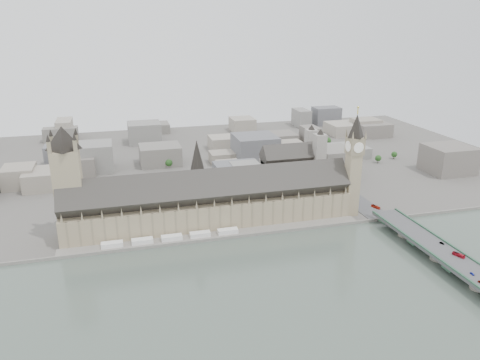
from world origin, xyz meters
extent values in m
plane|color=#595651|center=(0.00, 0.00, 0.00)|extent=(900.00, 900.00, 0.00)
plane|color=#4A584F|center=(0.00, -165.00, 0.00)|extent=(600.00, 600.00, 0.00)
cube|color=gray|center=(0.00, -15.00, 1.50)|extent=(600.00, 1.50, 3.00)
cube|color=gray|center=(0.00, -7.50, 1.00)|extent=(270.00, 15.00, 2.00)
cube|color=white|center=(-90.00, -7.00, 4.00)|extent=(18.00, 7.00, 4.00)
cube|color=white|center=(-65.00, -7.00, 4.00)|extent=(18.00, 7.00, 4.00)
cube|color=white|center=(-40.00, -7.00, 4.00)|extent=(18.00, 7.00, 4.00)
cube|color=white|center=(-15.00, -7.00, 4.00)|extent=(18.00, 7.00, 4.00)
cube|color=white|center=(10.00, -7.00, 4.00)|extent=(18.00, 7.00, 4.00)
cube|color=tan|center=(0.00, 20.00, 12.50)|extent=(265.00, 40.00, 25.00)
cube|color=#33302D|center=(0.00, 20.00, 35.08)|extent=(265.00, 40.73, 40.73)
cube|color=tan|center=(138.00, 8.00, 31.00)|extent=(12.00, 12.00, 62.00)
cube|color=gray|center=(138.00, 8.00, 70.00)|extent=(14.00, 14.00, 16.00)
cylinder|color=white|center=(145.20, 8.00, 70.00)|extent=(0.60, 10.00, 10.00)
cylinder|color=white|center=(130.80, 8.00, 70.00)|extent=(0.60, 10.00, 10.00)
cylinder|color=white|center=(138.00, 15.20, 70.00)|extent=(10.00, 0.60, 10.00)
cylinder|color=white|center=(138.00, 0.80, 70.00)|extent=(10.00, 0.60, 10.00)
cone|color=black|center=(138.00, 8.00, 89.00)|extent=(17.00, 17.00, 22.00)
cylinder|color=yellow|center=(138.00, 8.00, 103.00)|extent=(1.00, 1.00, 6.00)
sphere|color=yellow|center=(138.00, 8.00, 106.50)|extent=(2.00, 2.00, 2.00)
cone|color=gray|center=(144.50, 14.50, 82.00)|extent=(2.40, 2.40, 8.00)
cone|color=gray|center=(131.50, 14.50, 82.00)|extent=(2.40, 2.40, 8.00)
cone|color=gray|center=(144.50, 1.50, 82.00)|extent=(2.40, 2.40, 8.00)
cone|color=gray|center=(131.50, 1.50, 82.00)|extent=(2.40, 2.40, 8.00)
cube|color=tan|center=(-122.00, 26.00, 40.00)|extent=(23.00, 23.00, 80.00)
cone|color=black|center=(-122.00, 26.00, 90.00)|extent=(30.00, 30.00, 20.00)
cylinder|color=gray|center=(-10.00, 26.00, 43.00)|extent=(12.00, 12.00, 20.00)
cone|color=black|center=(-10.00, 26.00, 67.00)|extent=(13.00, 13.00, 28.00)
cube|color=#474749|center=(162.00, -87.50, 5.12)|extent=(25.00, 325.00, 10.25)
cube|color=gray|center=(105.00, 95.00, 17.00)|extent=(60.00, 28.00, 34.00)
cube|color=#33302D|center=(105.00, 95.00, 39.00)|extent=(60.00, 28.28, 28.28)
cube|color=gray|center=(137.00, 107.00, 32.00)|extent=(12.00, 12.00, 64.00)
cube|color=gray|center=(137.00, 83.00, 32.00)|extent=(12.00, 12.00, 64.00)
imported|color=red|center=(157.11, -7.15, 11.65)|extent=(5.31, 10.26, 2.79)
imported|color=red|center=(167.27, -110.73, 11.60)|extent=(5.51, 9.91, 2.71)
imported|color=#17259B|center=(158.23, -136.19, 10.91)|extent=(1.93, 4.01, 1.32)
imported|color=gray|center=(169.00, -89.00, 10.91)|extent=(2.63, 4.24, 1.32)
camera|label=1|loc=(-78.84, -376.17, 182.30)|focal=35.00mm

